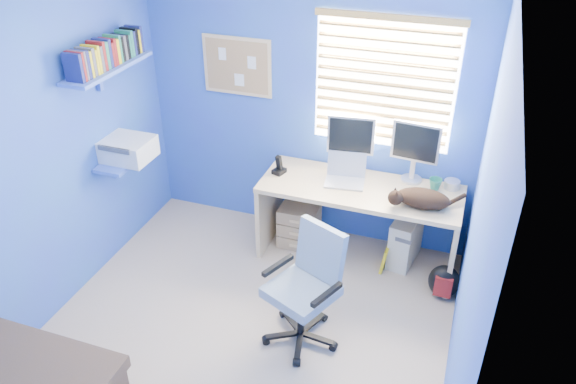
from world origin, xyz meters
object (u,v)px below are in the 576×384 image
(cat, at_px, (423,198))
(tower_pc, at_px, (406,239))
(laptop, at_px, (345,172))
(desk, at_px, (358,223))
(office_chair, at_px, (305,301))

(cat, bearing_deg, tower_pc, 93.30)
(laptop, relative_size, cat, 0.78)
(desk, relative_size, cat, 4.02)
(desk, xyz_separation_m, laptop, (-0.15, 0.02, 0.48))
(tower_pc, relative_size, office_chair, 0.49)
(laptop, height_order, office_chair, laptop)
(tower_pc, bearing_deg, office_chair, -105.95)
(tower_pc, height_order, office_chair, office_chair)
(office_chair, bearing_deg, tower_pc, 64.85)
(desk, bearing_deg, laptop, 171.51)
(desk, distance_m, cat, 0.70)
(office_chair, bearing_deg, cat, 54.34)
(laptop, bearing_deg, desk, -16.55)
(desk, height_order, tower_pc, desk)
(laptop, bearing_deg, cat, -21.13)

